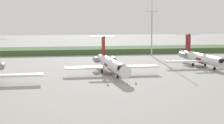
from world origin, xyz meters
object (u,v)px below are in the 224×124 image
Objects in this scene: regional_jet_third at (202,58)px; antenna_mast at (152,28)px; regional_jet_second at (111,64)px; safety_cone_front_marker at (108,84)px; safety_cone_mid_marker at (127,84)px; safety_cone_rear_marker at (136,83)px.

antenna_mast is (-3.63, 36.58, 7.90)m from regional_jet_third.
safety_cone_front_marker is at bearing -102.92° from regional_jet_second.
regional_jet_second reaches higher than safety_cone_mid_marker.
safety_cone_front_marker is at bearing -114.19° from antenna_mast.
regional_jet_second is at bearing -161.41° from regional_jet_third.
safety_cone_mid_marker is 1.00× the size of safety_cone_rear_marker.
regional_jet_third is 37.52m from safety_cone_rear_marker.
safety_cone_mid_marker is at bearing -111.16° from antenna_mast.
antenna_mast is (24.59, 46.08, 7.90)m from regional_jet_second.
safety_cone_rear_marker is at bearing 13.98° from safety_cone_mid_marker.
regional_jet_second is 56.36× the size of safety_cone_front_marker.
safety_cone_mid_marker is (4.00, 0.09, 0.00)m from safety_cone_front_marker.
antenna_mast is 69.07m from safety_cone_mid_marker.
safety_cone_front_marker and safety_cone_rear_marker have the same top height.
safety_cone_front_marker is 1.00× the size of safety_cone_mid_marker.
regional_jet_second reaches higher than safety_cone_rear_marker.
safety_cone_mid_marker is (-28.29, -27.13, -2.26)m from regional_jet_third.
safety_cone_front_marker is at bearing -139.87° from regional_jet_third.
regional_jet_third reaches higher than safety_cone_front_marker.
antenna_mast is 45.88× the size of safety_cone_rear_marker.
safety_cone_mid_marker is at bearing -136.20° from regional_jet_third.
safety_cone_rear_marker is at bearing -134.65° from regional_jet_third.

